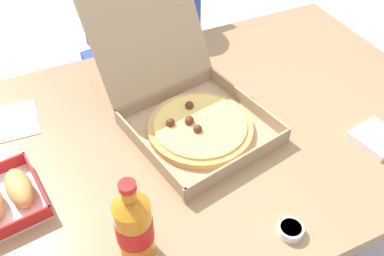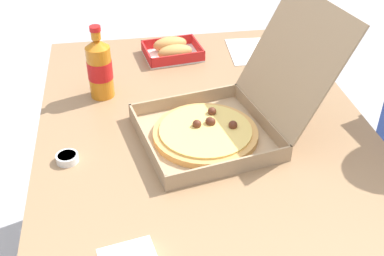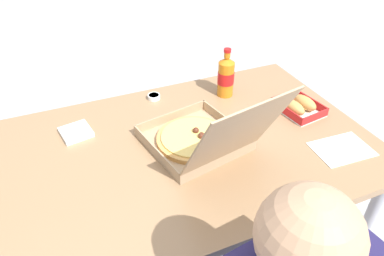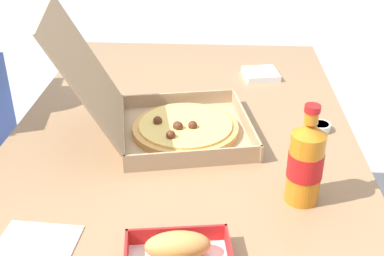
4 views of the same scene
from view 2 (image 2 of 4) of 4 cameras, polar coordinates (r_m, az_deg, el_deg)
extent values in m
cube|color=#997551|center=(1.30, 2.17, -2.37)|extent=(1.39, 0.91, 0.03)
cylinder|color=#B7B7BC|center=(2.00, -12.47, -0.93)|extent=(0.05, 0.05, 0.69)
cylinder|color=#B7B7BC|center=(2.09, 9.07, 1.08)|extent=(0.05, 0.05, 0.69)
cylinder|color=#B2B2B7|center=(1.86, 18.93, -10.89)|extent=(0.03, 0.03, 0.43)
cube|color=tan|center=(1.31, 1.57, -1.09)|extent=(0.39, 0.39, 0.01)
cube|color=tan|center=(1.25, -5.34, -1.77)|extent=(0.33, 0.07, 0.04)
cube|color=tan|center=(1.42, -0.85, 3.27)|extent=(0.07, 0.33, 0.04)
cube|color=tan|center=(1.18, 4.53, -4.54)|extent=(0.07, 0.33, 0.04)
cube|color=tan|center=(1.35, 7.98, 1.12)|extent=(0.33, 0.07, 0.04)
cube|color=tan|center=(1.31, 11.68, 7.88)|extent=(0.36, 0.22, 0.30)
cylinder|color=tan|center=(1.30, 1.58, -0.67)|extent=(0.28, 0.28, 0.02)
cylinder|color=#EAC666|center=(1.29, 1.58, -0.23)|extent=(0.25, 0.25, 0.01)
sphere|color=#562819|center=(1.30, 0.58, 0.45)|extent=(0.02, 0.02, 0.02)
sphere|color=#562819|center=(1.31, 2.25, 0.72)|extent=(0.02, 0.02, 0.02)
sphere|color=#562819|center=(1.30, 4.79, 0.34)|extent=(0.02, 0.02, 0.02)
sphere|color=#562819|center=(1.35, 2.34, 1.94)|extent=(0.02, 0.02, 0.02)
sphere|color=#562819|center=(1.31, 2.08, 0.79)|extent=(0.02, 0.02, 0.02)
cube|color=white|center=(1.73, -2.27, 8.42)|extent=(0.17, 0.21, 0.00)
cube|color=red|center=(1.70, -5.32, 8.58)|extent=(0.15, 0.03, 0.03)
cube|color=red|center=(1.74, 0.70, 9.41)|extent=(0.15, 0.03, 0.03)
cube|color=red|center=(1.78, -2.90, 9.98)|extent=(0.03, 0.19, 0.03)
cube|color=red|center=(1.66, -1.62, 7.97)|extent=(0.03, 0.19, 0.03)
ellipsoid|color=tan|center=(1.74, -2.58, 9.72)|extent=(0.07, 0.13, 0.05)
ellipsoid|color=tan|center=(1.69, -1.99, 8.81)|extent=(0.07, 0.13, 0.05)
cylinder|color=orange|center=(1.48, -10.63, 6.43)|extent=(0.07, 0.07, 0.16)
cone|color=orange|center=(1.44, -11.03, 9.66)|extent=(0.07, 0.07, 0.02)
cylinder|color=orange|center=(1.43, -11.14, 10.57)|extent=(0.03, 0.03, 0.02)
cylinder|color=red|center=(1.42, -11.23, 11.28)|extent=(0.03, 0.03, 0.01)
cylinder|color=red|center=(1.48, -10.66, 6.71)|extent=(0.07, 0.07, 0.06)
cube|color=white|center=(1.77, 6.82, 8.87)|extent=(0.22, 0.16, 0.00)
cylinder|color=white|center=(1.26, -14.31, -3.41)|extent=(0.06, 0.06, 0.02)
cylinder|color=#DBBC66|center=(1.26, -14.35, -3.20)|extent=(0.05, 0.05, 0.01)
camera|label=1|loc=(1.49, -34.80, 30.32)|focal=39.30mm
camera|label=3|loc=(1.34, 60.22, 22.82)|focal=33.54mm
camera|label=4|loc=(2.18, -7.09, 31.22)|focal=45.94mm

